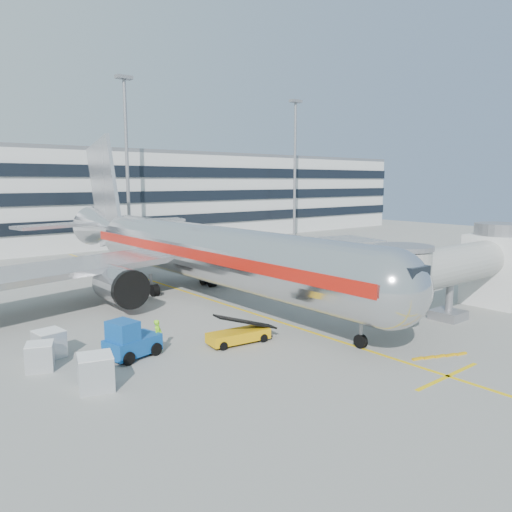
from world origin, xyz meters
TOP-DOWN VIEW (x-y plane):
  - ground at (0.00, 0.00)m, footprint 180.00×180.00m
  - lead_in_line at (0.00, 10.00)m, footprint 0.25×70.00m
  - stop_bar at (0.00, -14.00)m, footprint 6.00×0.25m
  - main_jet at (0.00, 11.72)m, footprint 50.95×48.70m
  - jet_bridge at (12.18, -8.00)m, footprint 17.80×4.50m
  - terminal at (0.00, 57.95)m, footprint 150.00×24.25m
  - light_mast_centre at (8.00, 42.00)m, footprint 2.40×1.20m
  - light_mast_east at (42.00, 42.00)m, footprint 2.40×1.20m
  - belt_loader at (-5.42, -2.31)m, footprint 4.44×2.02m
  - baggage_tug at (-12.11, -0.35)m, footprint 3.49×2.61m
  - cargo_container_left at (-15.45, -3.47)m, footprint 2.10×2.10m
  - cargo_container_right at (-15.79, 2.87)m, footprint 1.74×1.74m
  - cargo_container_front at (-16.83, 1.12)m, footprint 1.88×1.88m
  - ramp_worker at (-10.20, -0.31)m, footprint 0.87×0.83m

SIDE VIEW (x-z plane):
  - ground at x=0.00m, z-range 0.00..0.00m
  - lead_in_line at x=0.00m, z-range 0.00..0.01m
  - stop_bar at x=0.00m, z-range 0.00..0.01m
  - belt_loader at x=-5.42m, z-range -0.45..1.63m
  - cargo_container_front at x=-16.83m, z-range 0.00..1.54m
  - cargo_container_right at x=-15.79m, z-range 0.00..1.66m
  - cargo_container_left at x=-15.45m, z-range 0.01..1.81m
  - ramp_worker at x=-10.20m, z-range 0.00..2.00m
  - baggage_tug at x=-12.11m, z-range -0.15..2.23m
  - jet_bridge at x=12.18m, z-range 0.37..7.37m
  - main_jet at x=0.00m, z-range -3.79..12.26m
  - terminal at x=0.00m, z-range 0.00..15.60m
  - light_mast_centre at x=8.00m, z-range 2.15..27.60m
  - light_mast_east at x=42.00m, z-range 2.15..27.60m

